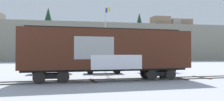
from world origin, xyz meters
TOP-DOWN VIEW (x-y plane):
  - ground_plane at (0.00, 0.00)m, footprint 260.00×260.00m
  - track at (0.91, 0.06)m, footprint 59.99×5.14m
  - freight_car at (-0.04, -0.00)m, footprint 13.62×3.73m
  - flagpole at (1.27, 9.16)m, footprint 0.42×1.24m
  - hillside at (0.09, 64.50)m, footprint 131.39×32.15m
  - parked_car_silver at (-5.17, 7.05)m, footprint 4.71×2.33m
  - parked_car_green at (0.51, 6.49)m, footprint 4.43×2.14m
  - parked_car_blue at (6.87, 6.49)m, footprint 4.73×2.33m

SIDE VIEW (x-z plane):
  - ground_plane at x=0.00m, z-range 0.00..0.00m
  - track at x=0.91m, z-range 0.00..0.08m
  - parked_car_blue at x=6.87m, z-range 0.00..1.63m
  - parked_car_green at x=0.51m, z-range 0.00..1.68m
  - parked_car_silver at x=-5.17m, z-range -0.01..1.73m
  - freight_car at x=-0.04m, z-range 0.31..4.61m
  - flagpole at x=1.27m, z-range 0.82..8.96m
  - hillside at x=0.09m, z-range -2.24..14.39m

